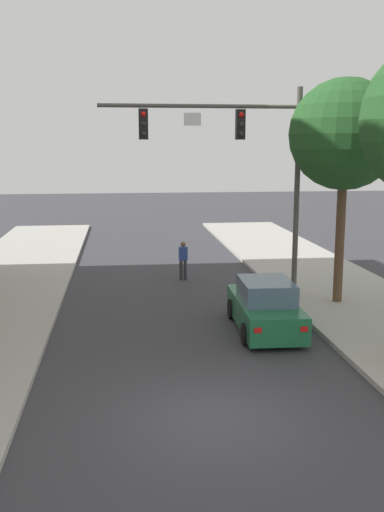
{
  "coord_description": "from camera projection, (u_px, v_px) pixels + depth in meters",
  "views": [
    {
      "loc": [
        -1.83,
        -11.28,
        5.58
      ],
      "look_at": [
        0.48,
        7.62,
        2.0
      ],
      "focal_mm": 41.18,
      "sensor_mm": 36.0,
      "label": 1
    }
  ],
  "objects": [
    {
      "name": "traffic_signal_mast",
      "position": [
        242.0,
        152.0,
        20.94
      ],
      "size": [
        7.25,
        0.38,
        7.5
      ],
      "color": "#514C47",
      "rests_on": "sidewalk_right"
    },
    {
      "name": "ground_plane",
      "position": [
        213.0,
        417.0,
        12.25
      ],
      "size": [
        120.0,
        120.0,
        0.0
      ],
      "primitive_type": "plane",
      "color": "#38383D"
    },
    {
      "name": "street_tree_second",
      "position": [
        345.0,
        135.0,
        19.81
      ],
      "size": [
        3.77,
        3.77,
        7.7
      ],
      "color": "brown",
      "rests_on": "sidewalk_right"
    },
    {
      "name": "pedestrian_crossing_road",
      "position": [
        183.0,
        259.0,
        24.68
      ],
      "size": [
        0.36,
        0.22,
        1.64
      ],
      "color": "#333338",
      "rests_on": "ground"
    },
    {
      "name": "car_lead_green",
      "position": [
        265.0,
        308.0,
        17.9
      ],
      "size": [
        1.94,
        4.29,
        1.6
      ],
      "color": "#1E663D",
      "rests_on": "ground"
    }
  ]
}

